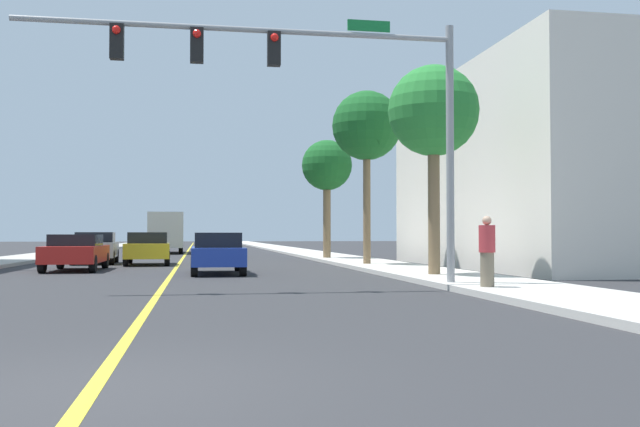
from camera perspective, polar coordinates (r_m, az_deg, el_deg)
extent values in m
plane|color=#2D2D30|center=(48.47, -10.95, -3.32)|extent=(192.00, 192.00, 0.00)
cube|color=#B2ADA3|center=(49.35, -20.76, -3.12)|extent=(3.09, 168.00, 0.15)
cube|color=beige|center=(49.03, -1.07, -3.24)|extent=(3.09, 168.00, 0.15)
cube|color=yellow|center=(48.47, -10.95, -3.31)|extent=(0.16, 144.00, 0.01)
cube|color=silver|center=(32.38, 21.85, 3.16)|extent=(13.34, 16.45, 8.12)
cylinder|color=gray|center=(18.26, 10.58, 4.85)|extent=(0.20, 0.20, 6.59)
cylinder|color=gray|center=(17.75, -6.44, 14.72)|extent=(10.69, 0.14, 0.14)
cube|color=black|center=(17.69, -3.79, 13.26)|extent=(0.32, 0.24, 0.84)
sphere|color=red|center=(17.63, -3.73, 14.16)|extent=(0.20, 0.20, 0.20)
cube|color=black|center=(17.60, -10.02, 13.36)|extent=(0.32, 0.24, 0.84)
sphere|color=red|center=(17.53, -10.02, 14.27)|extent=(0.20, 0.20, 0.20)
cube|color=black|center=(17.71, -16.26, 13.31)|extent=(0.32, 0.24, 0.84)
sphere|color=red|center=(17.64, -16.30, 14.21)|extent=(0.20, 0.20, 0.20)
cube|color=#147233|center=(18.29, 4.01, 15.04)|extent=(1.10, 0.04, 0.28)
cylinder|color=brown|center=(21.76, 9.28, 1.74)|extent=(0.36, 0.36, 5.04)
sphere|color=#287F33|center=(22.05, 9.25, 8.29)|extent=(2.81, 2.81, 2.81)
cone|color=#287F33|center=(22.16, 11.43, 7.73)|extent=(0.65, 1.45, 1.26)
cone|color=#287F33|center=(22.84, 9.54, 7.43)|extent=(1.15, 0.81, 1.43)
cone|color=#287F33|center=(22.63, 7.78, 7.51)|extent=(1.38, 0.94, 1.14)
cone|color=#287F33|center=(21.87, 7.06, 7.83)|extent=(0.60, 1.42, 1.20)
cone|color=#287F33|center=(21.20, 8.87, 8.15)|extent=(1.23, 0.90, 1.34)
cone|color=#287F33|center=(21.37, 10.65, 8.08)|extent=(1.14, 0.70, 1.34)
cylinder|color=brown|center=(29.29, 3.84, 1.57)|extent=(0.31, 0.31, 5.80)
sphere|color=#195B23|center=(29.60, 3.83, 7.18)|extent=(2.91, 2.91, 2.91)
cone|color=#195B23|center=(29.77, 5.49, 6.74)|extent=(0.46, 1.34, 1.36)
cone|color=#195B23|center=(30.41, 4.21, 6.56)|extent=(1.23, 0.86, 1.50)
cone|color=#195B23|center=(30.13, 2.54, 6.64)|extent=(1.36, 1.16, 1.67)
cone|color=#195B23|center=(29.50, 2.13, 6.82)|extent=(0.60, 1.45, 1.23)
cone|color=#195B23|center=(28.72, 3.47, 7.05)|extent=(1.63, 1.11, 1.44)
cone|color=#195B23|center=(29.00, 5.13, 6.97)|extent=(1.31, 1.06, 1.64)
cylinder|color=brown|center=(36.93, 0.57, 0.18)|extent=(0.40, 0.40, 4.90)
sphere|color=#195B23|center=(37.09, 0.57, 3.97)|extent=(2.68, 2.68, 2.68)
cone|color=#195B23|center=(37.32, 1.75, 3.63)|extent=(0.57, 1.32, 1.18)
cone|color=#195B23|center=(37.87, 0.66, 3.55)|extent=(1.64, 0.85, 1.24)
cone|color=#195B23|center=(37.51, -0.48, 3.60)|extent=(1.13, 1.19, 1.43)
cone|color=#195B23|center=(36.59, -0.43, 3.73)|extent=(0.83, 1.12, 1.46)
cone|color=#195B23|center=(36.32, 0.96, 3.77)|extent=(1.17, 0.55, 1.43)
cube|color=gold|center=(32.47, -13.88, -2.95)|extent=(2.07, 4.21, 0.65)
cube|color=black|center=(32.52, -13.87, -1.94)|extent=(1.76, 2.03, 0.49)
cylinder|color=black|center=(34.03, -15.26, -3.43)|extent=(0.24, 0.65, 0.64)
cylinder|color=black|center=(33.98, -12.35, -3.46)|extent=(0.24, 0.65, 0.64)
cylinder|color=black|center=(31.00, -15.58, -3.60)|extent=(0.24, 0.65, 0.64)
cylinder|color=black|center=(30.94, -12.39, -3.63)|extent=(0.24, 0.65, 0.64)
cube|color=red|center=(27.99, -19.31, -3.14)|extent=(1.94, 4.48, 0.62)
cube|color=black|center=(28.00, -19.30, -2.06)|extent=(1.70, 2.20, 0.43)
cylinder|color=black|center=(29.81, -20.43, -3.63)|extent=(0.22, 0.64, 0.64)
cylinder|color=black|center=(29.55, -17.14, -3.68)|extent=(0.22, 0.64, 0.64)
cylinder|color=black|center=(26.50, -21.75, -3.87)|extent=(0.22, 0.64, 0.64)
cylinder|color=black|center=(26.21, -18.05, -3.93)|extent=(0.22, 0.64, 0.64)
cube|color=slate|center=(43.00, -8.41, -2.67)|extent=(1.98, 4.48, 0.65)
cube|color=black|center=(42.71, -8.38, -1.97)|extent=(1.69, 2.14, 0.41)
cylinder|color=black|center=(44.63, -9.59, -3.05)|extent=(0.24, 0.65, 0.64)
cylinder|color=black|center=(44.71, -7.46, -3.06)|extent=(0.24, 0.65, 0.64)
cylinder|color=black|center=(41.30, -9.44, -3.16)|extent=(0.24, 0.65, 0.64)
cylinder|color=black|center=(41.39, -7.14, -3.17)|extent=(0.24, 0.65, 0.64)
cube|color=white|center=(50.66, -9.14, -2.56)|extent=(1.91, 4.27, 0.60)
cube|color=black|center=(50.73, -9.14, -1.99)|extent=(1.62, 1.86, 0.40)
cylinder|color=black|center=(52.20, -10.08, -2.86)|extent=(0.24, 0.65, 0.64)
cylinder|color=black|center=(52.26, -8.34, -2.86)|extent=(0.24, 0.65, 0.64)
cylinder|color=black|center=(49.08, -9.99, -2.93)|extent=(0.24, 0.65, 0.64)
cylinder|color=black|center=(49.15, -8.14, -2.94)|extent=(0.24, 0.65, 0.64)
cube|color=#BCBCC1|center=(34.18, -17.88, -2.83)|extent=(2.06, 3.98, 0.69)
cube|color=black|center=(34.22, -17.86, -1.86)|extent=(1.74, 1.79, 0.47)
cylinder|color=black|center=(35.67, -19.02, -3.32)|extent=(0.25, 0.65, 0.64)
cylinder|color=black|center=(35.52, -16.31, -3.35)|extent=(0.25, 0.65, 0.64)
cylinder|color=black|center=(32.89, -19.58, -3.45)|extent=(0.25, 0.65, 0.64)
cylinder|color=black|center=(32.73, -16.64, -3.49)|extent=(0.25, 0.65, 0.64)
cube|color=#1E389E|center=(24.57, -8.37, -3.44)|extent=(1.78, 4.29, 0.61)
cube|color=black|center=(24.28, -8.34, -2.15)|extent=(1.56, 1.87, 0.50)
cylinder|color=black|center=(26.17, -10.18, -3.99)|extent=(0.22, 0.64, 0.64)
cylinder|color=black|center=(26.20, -6.73, -4.00)|extent=(0.22, 0.64, 0.64)
cylinder|color=black|center=(22.98, -10.24, -4.31)|extent=(0.22, 0.64, 0.64)
cylinder|color=black|center=(23.02, -6.31, -4.32)|extent=(0.22, 0.64, 0.64)
cube|color=red|center=(56.03, -12.40, -1.81)|extent=(2.47, 2.53, 1.60)
cube|color=beige|center=(51.65, -12.46, -1.34)|extent=(2.59, 6.39, 2.47)
cylinder|color=black|center=(56.07, -13.48, -2.62)|extent=(0.31, 0.91, 0.90)
cylinder|color=black|center=(56.04, -11.33, -2.64)|extent=(0.31, 0.91, 0.90)
cylinder|color=black|center=(50.10, -13.70, -2.73)|extent=(0.31, 0.91, 0.90)
cylinder|color=black|center=(50.07, -11.30, -2.75)|extent=(0.31, 0.91, 0.90)
cylinder|color=#726651|center=(16.70, 13.50, -4.47)|extent=(0.32, 0.32, 0.80)
cylinder|color=#B23338|center=(16.68, 13.48, -2.02)|extent=(0.38, 0.38, 0.63)
sphere|color=tan|center=(16.68, 13.47, -0.56)|extent=(0.22, 0.22, 0.22)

